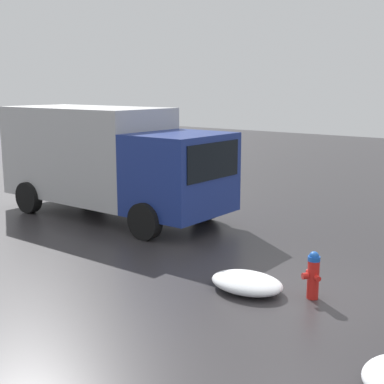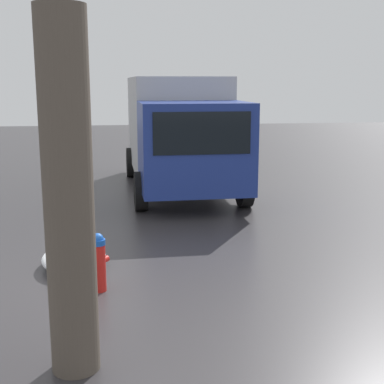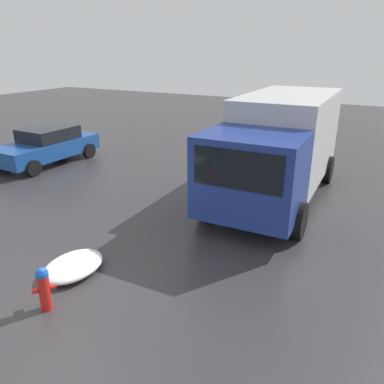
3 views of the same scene
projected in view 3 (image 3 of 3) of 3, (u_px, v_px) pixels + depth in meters
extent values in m
plane|color=#333033|center=(48.00, 309.00, 6.63)|extent=(60.00, 60.00, 0.00)
cylinder|color=red|center=(45.00, 293.00, 6.51)|extent=(0.20, 0.20, 0.67)
cylinder|color=blue|center=(42.00, 274.00, 6.38)|extent=(0.21, 0.21, 0.08)
sphere|color=blue|center=(41.00, 272.00, 6.36)|extent=(0.17, 0.17, 0.17)
cylinder|color=red|center=(43.00, 284.00, 6.61)|extent=(0.15, 0.15, 0.11)
cylinder|color=red|center=(35.00, 291.00, 6.42)|extent=(0.13, 0.13, 0.09)
cylinder|color=red|center=(53.00, 287.00, 6.54)|extent=(0.13, 0.13, 0.09)
cube|color=navy|center=(251.00, 174.00, 9.07)|extent=(2.08, 2.48, 2.01)
cube|color=black|center=(237.00, 170.00, 8.07)|extent=(0.07, 2.05, 0.88)
cube|color=#BCBCBC|center=(287.00, 135.00, 11.82)|extent=(4.90, 2.54, 2.58)
cylinder|color=black|center=(299.00, 220.00, 8.99)|extent=(0.91, 0.30, 0.90)
cylinder|color=black|center=(207.00, 202.00, 10.03)|extent=(0.91, 0.30, 0.90)
cylinder|color=black|center=(328.00, 169.00, 12.77)|extent=(0.91, 0.30, 0.90)
cylinder|color=black|center=(259.00, 160.00, 13.81)|extent=(0.91, 0.30, 0.90)
cube|color=#194793|center=(46.00, 148.00, 14.82)|extent=(4.16, 1.84, 0.61)
cube|color=black|center=(49.00, 134.00, 14.79)|extent=(2.00, 1.60, 0.50)
cylinder|color=black|center=(33.00, 168.00, 13.38)|extent=(0.60, 0.21, 0.60)
cylinder|color=black|center=(1.00, 161.00, 14.19)|extent=(0.60, 0.21, 0.60)
cylinder|color=black|center=(89.00, 151.00, 15.67)|extent=(0.60, 0.21, 0.60)
cylinder|color=black|center=(59.00, 146.00, 16.48)|extent=(0.60, 0.21, 0.60)
ellipsoid|color=white|center=(73.00, 266.00, 7.65)|extent=(1.37, 1.00, 0.31)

